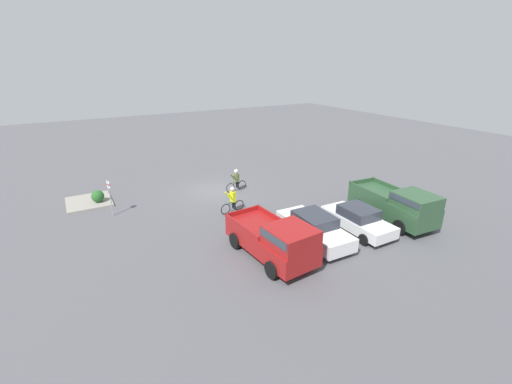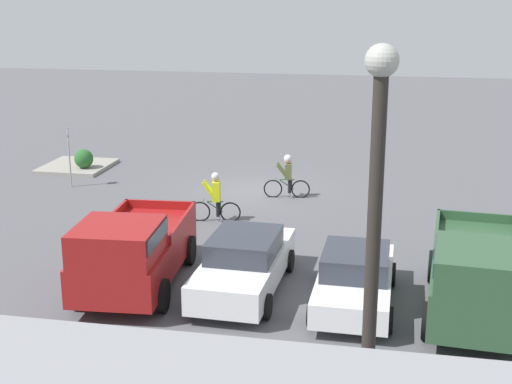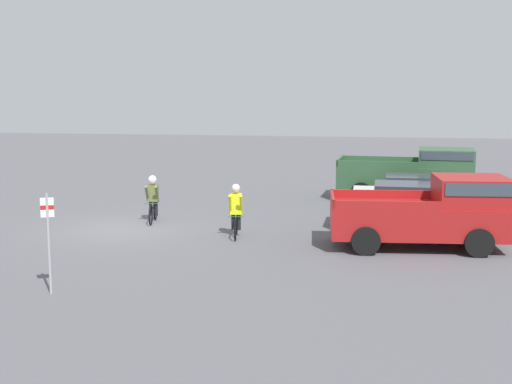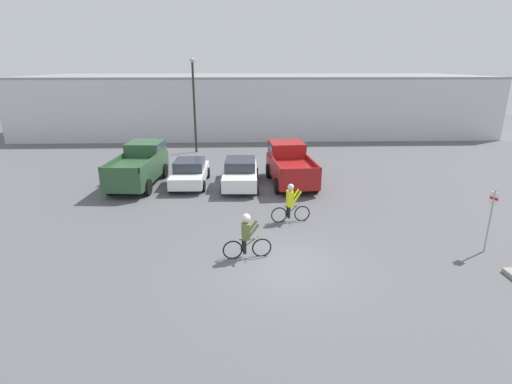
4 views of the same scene
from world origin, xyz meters
name	(u,v)px [view 3 (image 3 of 4)]	position (x,y,z in m)	size (l,w,h in m)	color
ground_plane	(122,229)	(0.00, 0.00, 0.00)	(80.00, 80.00, 0.00)	#56565B
pickup_truck_0	(414,173)	(-7.12, 9.90, 1.12)	(2.56, 5.50, 2.15)	#2D5133
sedan_0	(411,194)	(-4.35, 9.63, 0.69)	(1.96, 4.28, 1.40)	white
sedan_1	(406,206)	(-1.55, 9.29, 0.74)	(2.08, 4.74, 1.49)	white
pickup_truck_1	(433,211)	(1.22, 9.87, 1.10)	(2.57, 5.16, 2.11)	maroon
cyclist_0	(236,209)	(0.55, 3.93, 0.86)	(1.69, 0.51, 1.70)	black
cyclist_1	(153,197)	(-1.35, 0.68, 0.85)	(1.71, 0.51, 1.64)	black
fire_lane_sign	(48,233)	(7.17, 0.79, 1.41)	(0.14, 0.29, 2.34)	#9E9EA3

